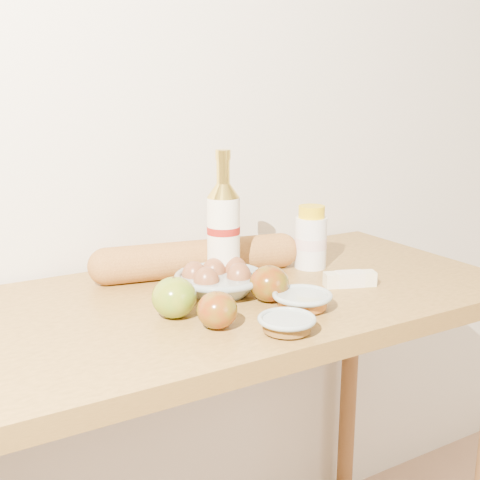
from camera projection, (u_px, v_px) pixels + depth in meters
name	position (u px, v px, depth m)	size (l,w,h in m)	color
back_wall	(164.00, 94.00, 1.43)	(3.50, 0.02, 2.60)	beige
table	(233.00, 347.00, 1.28)	(1.20, 0.60, 0.90)	#A97D36
bourbon_bottle	(223.00, 231.00, 1.28)	(0.08, 0.08, 0.29)	white
cream_bottle	(311.00, 239.00, 1.42)	(0.09, 0.09, 0.15)	white
egg_bowl	(219.00, 280.00, 1.24)	(0.21, 0.21, 0.07)	gray
baguette	(198.00, 258.00, 1.36)	(0.50, 0.17, 0.08)	#B77A38
apple_yellowgreen	(174.00, 297.00, 1.11)	(0.10, 0.10, 0.08)	olive
apple_redgreen_front	(217.00, 310.00, 1.06)	(0.09, 0.09, 0.07)	#95080B
apple_redgreen_right	(269.00, 284.00, 1.20)	(0.09, 0.09, 0.07)	#8B0907
sugar_bowl	(287.00, 324.00, 1.05)	(0.13, 0.13, 0.03)	#94A19D
syrup_bowl	(302.00, 300.00, 1.16)	(0.12, 0.12, 0.03)	#99A7A1
butter_stick	(350.00, 279.00, 1.29)	(0.12, 0.07, 0.03)	beige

